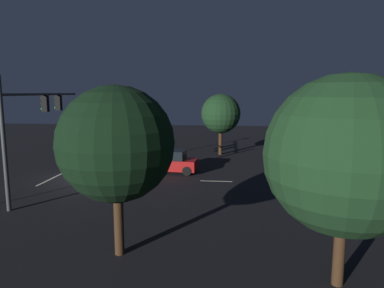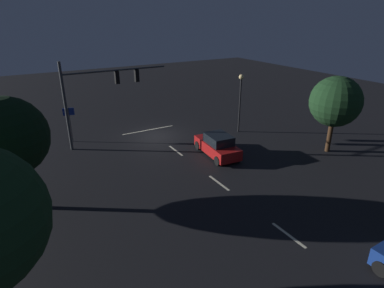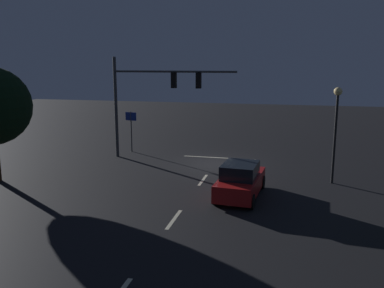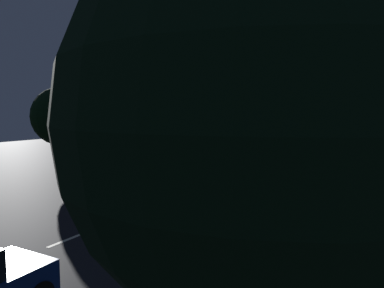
{
  "view_description": "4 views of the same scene",
  "coord_description": "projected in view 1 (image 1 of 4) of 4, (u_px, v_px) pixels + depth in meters",
  "views": [
    {
      "loc": [
        22.92,
        10.75,
        6.02
      ],
      "look_at": [
        -0.72,
        8.25,
        2.44
      ],
      "focal_mm": 32.15,
      "sensor_mm": 36.0,
      "label": 1
    },
    {
      "loc": [
        10.49,
        24.69,
        10.04
      ],
      "look_at": [
        0.97,
        8.22,
        2.27
      ],
      "focal_mm": 29.88,
      "sensor_mm": 36.0,
      "label": 2
    },
    {
      "loc": [
        -4.43,
        25.49,
        6.47
      ],
      "look_at": [
        0.07,
        6.37,
        2.53
      ],
      "focal_mm": 37.93,
      "sensor_mm": 36.0,
      "label": 3
    },
    {
      "loc": [
        -9.94,
        24.91,
        4.58
      ],
      "look_at": [
        0.81,
        5.68,
        2.54
      ],
      "focal_mm": 33.61,
      "sensor_mm": 36.0,
      "label": 4
    }
  ],
  "objects": [
    {
      "name": "lane_dash_near",
      "position": [
        306.0,
        184.0,
        22.89
      ],
      "size": [
        0.16,
        2.2,
        0.01
      ],
      "primitive_type": "cube",
      "rotation": [
        0.0,
        0.0,
        1.57
      ],
      "color": "beige",
      "rests_on": "ground_plane"
    },
    {
      "name": "tree_right_far",
      "position": [
        346.0,
        155.0,
        10.26
      ],
      "size": [
        4.89,
        4.89,
        6.61
      ],
      "color": "#382314",
      "rests_on": "ground_plane"
    },
    {
      "name": "street_lamp_left_kerb",
      "position": [
        140.0,
        119.0,
        30.59
      ],
      "size": [
        0.44,
        0.44,
        5.22
      ],
      "color": "black",
      "rests_on": "ground_plane"
    },
    {
      "name": "stop_bar",
      "position": [
        55.0,
        177.0,
        24.72
      ],
      "size": [
        5.0,
        0.16,
        0.01
      ],
      "primitive_type": "cube",
      "color": "beige",
      "rests_on": "ground_plane"
    },
    {
      "name": "traffic_signal_assembly",
      "position": [
        32.0,
        117.0,
        19.6
      ],
      "size": [
        8.42,
        0.47,
        6.88
      ],
      "color": "#383A3D",
      "rests_on": "ground_plane"
    },
    {
      "name": "lane_dash_mid",
      "position": [
        216.0,
        181.0,
        23.51
      ],
      "size": [
        0.16,
        2.2,
        0.01
      ],
      "primitive_type": "cube",
      "rotation": [
        0.0,
        0.0,
        1.57
      ],
      "color": "beige",
      "rests_on": "ground_plane"
    },
    {
      "name": "lane_dash_far",
      "position": [
        131.0,
        179.0,
        24.14
      ],
      "size": [
        0.16,
        2.2,
        0.01
      ],
      "primitive_type": "cube",
      "rotation": [
        0.0,
        0.0,
        1.57
      ],
      "color": "beige",
      "rests_on": "ground_plane"
    },
    {
      "name": "car_approaching",
      "position": [
        169.0,
        162.0,
        26.1
      ],
      "size": [
        2.22,
        4.49,
        1.7
      ],
      "color": "maroon",
      "rests_on": "ground_plane"
    },
    {
      "name": "car_distant",
      "position": [
        378.0,
        167.0,
        24.38
      ],
      "size": [
        1.97,
        4.4,
        1.7
      ],
      "color": "navy",
      "rests_on": "ground_plane"
    },
    {
      "name": "tree_left_far",
      "position": [
        345.0,
        111.0,
        30.2
      ],
      "size": [
        4.53,
        4.53,
        6.71
      ],
      "color": "#382314",
      "rests_on": "ground_plane"
    },
    {
      "name": "tree_left_near",
      "position": [
        221.0,
        114.0,
        33.06
      ],
      "size": [
        3.78,
        3.78,
        5.89
      ],
      "color": "#382314",
      "rests_on": "ground_plane"
    },
    {
      "name": "ground_plane",
      "position": [
        76.0,
        177.0,
        24.56
      ],
      "size": [
        80.0,
        80.0,
        0.0
      ],
      "primitive_type": "plane",
      "color": "black"
    },
    {
      "name": "tree_right_near",
      "position": [
        116.0,
        144.0,
        12.32
      ],
      "size": [
        4.23,
        4.23,
        6.3
      ],
      "color": "#382314",
      "rests_on": "ground_plane"
    }
  ]
}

